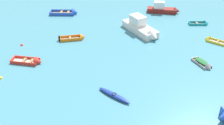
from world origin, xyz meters
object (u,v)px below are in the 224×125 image
at_px(rowboat_blue_cluster_inner, 70,13).
at_px(kayak_deep_blue_back_row_left, 114,95).
at_px(rowboat_orange_outer_right, 77,38).
at_px(rowboat_turquoise_near_camera, 203,23).
at_px(rowboat_grey_foreground_center, 204,64).
at_px(mooring_buoy_far_field, 22,45).
at_px(mooring_buoy_midfield, 0,78).
at_px(motor_launch_white_outer_left, 142,28).
at_px(rowboat_red_near_right, 33,62).
at_px(motor_launch_maroon_midfield_right, 164,9).
at_px(rowboat_yellow_far_right, 211,40).

xyz_separation_m(rowboat_blue_cluster_inner, kayak_deep_blue_back_row_left, (10.62, -19.50, -0.05)).
relative_size(rowboat_orange_outer_right, rowboat_turquoise_near_camera, 1.16).
relative_size(rowboat_grey_foreground_center, rowboat_turquoise_near_camera, 0.95).
xyz_separation_m(kayak_deep_blue_back_row_left, mooring_buoy_far_field, (-13.38, 8.24, -0.17)).
xyz_separation_m(kayak_deep_blue_back_row_left, mooring_buoy_midfield, (-12.26, 0.86, -0.17)).
bearing_deg(kayak_deep_blue_back_row_left, rowboat_grey_foreground_center, 39.46).
height_order(rowboat_turquoise_near_camera, motor_launch_white_outer_left, motor_launch_white_outer_left).
bearing_deg(motor_launch_white_outer_left, mooring_buoy_midfield, -134.25).
xyz_separation_m(rowboat_red_near_right, mooring_buoy_midfield, (-2.11, -3.56, -0.18)).
relative_size(rowboat_grey_foreground_center, motor_launch_maroon_midfield_right, 0.55).
bearing_deg(rowboat_blue_cluster_inner, kayak_deep_blue_back_row_left, -61.41).
xyz_separation_m(rowboat_blue_cluster_inner, mooring_buoy_midfield, (-1.64, -18.63, -0.22)).
bearing_deg(rowboat_turquoise_near_camera, rowboat_blue_cluster_inner, 179.26).
bearing_deg(motor_launch_maroon_midfield_right, motor_launch_white_outer_left, -107.75).
xyz_separation_m(rowboat_orange_outer_right, mooring_buoy_far_field, (-6.35, -3.00, -0.18)).
height_order(rowboat_blue_cluster_inner, rowboat_yellow_far_right, rowboat_blue_cluster_inner).
distance_m(rowboat_blue_cluster_inner, mooring_buoy_far_field, 11.59).
bearing_deg(rowboat_yellow_far_right, motor_launch_white_outer_left, 175.27).
xyz_separation_m(rowboat_grey_foreground_center, mooring_buoy_midfield, (-21.18, -6.48, -0.21)).
distance_m(kayak_deep_blue_back_row_left, mooring_buoy_far_field, 15.72).
distance_m(rowboat_orange_outer_right, rowboat_red_near_right, 7.50).
height_order(rowboat_red_near_right, rowboat_turquoise_near_camera, rowboat_red_near_right).
distance_m(rowboat_orange_outer_right, motor_launch_white_outer_left, 8.93).
distance_m(rowboat_turquoise_near_camera, mooring_buoy_far_field, 25.51).
distance_m(rowboat_red_near_right, motor_launch_maroon_midfield_right, 23.23).
xyz_separation_m(kayak_deep_blue_back_row_left, motor_launch_white_outer_left, (1.20, 14.67, 0.52)).
relative_size(kayak_deep_blue_back_row_left, motor_launch_maroon_midfield_right, 0.70).
distance_m(rowboat_blue_cluster_inner, mooring_buoy_midfield, 18.71).
relative_size(rowboat_orange_outer_right, kayak_deep_blue_back_row_left, 0.96).
distance_m(rowboat_grey_foreground_center, mooring_buoy_far_field, 22.32).
bearing_deg(rowboat_yellow_far_right, rowboat_grey_foreground_center, -101.34).
relative_size(rowboat_grey_foreground_center, rowboat_yellow_far_right, 0.96).
distance_m(rowboat_orange_outer_right, motor_launch_maroon_midfield_right, 15.99).
bearing_deg(rowboat_blue_cluster_inner, motor_launch_maroon_midfield_right, 13.44).
bearing_deg(rowboat_red_near_right, rowboat_blue_cluster_inner, 91.79).
bearing_deg(motor_launch_maroon_midfield_right, rowboat_blue_cluster_inner, -166.56).
height_order(rowboat_grey_foreground_center, rowboat_turquoise_near_camera, rowboat_turquoise_near_camera).
bearing_deg(kayak_deep_blue_back_row_left, mooring_buoy_midfield, 175.99).
bearing_deg(motor_launch_maroon_midfield_right, mooring_buoy_far_field, -139.50).
bearing_deg(motor_launch_white_outer_left, rowboat_blue_cluster_inner, 157.81).
bearing_deg(motor_launch_white_outer_left, rowboat_grey_foreground_center, -43.52).
bearing_deg(rowboat_yellow_far_right, mooring_buoy_midfield, -149.86).
height_order(motor_launch_maroon_midfield_right, rowboat_yellow_far_right, motor_launch_maroon_midfield_right).
height_order(rowboat_orange_outer_right, mooring_buoy_midfield, rowboat_orange_outer_right).
relative_size(rowboat_grey_foreground_center, mooring_buoy_midfield, 6.20).
bearing_deg(rowboat_red_near_right, rowboat_grey_foreground_center, 8.70).
bearing_deg(kayak_deep_blue_back_row_left, motor_launch_maroon_midfield_right, 80.49).
bearing_deg(rowboat_turquoise_near_camera, motor_launch_maroon_midfield_right, 147.27).
bearing_deg(rowboat_turquoise_near_camera, kayak_deep_blue_back_row_left, -116.61).
distance_m(rowboat_red_near_right, rowboat_yellow_far_right, 22.50).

